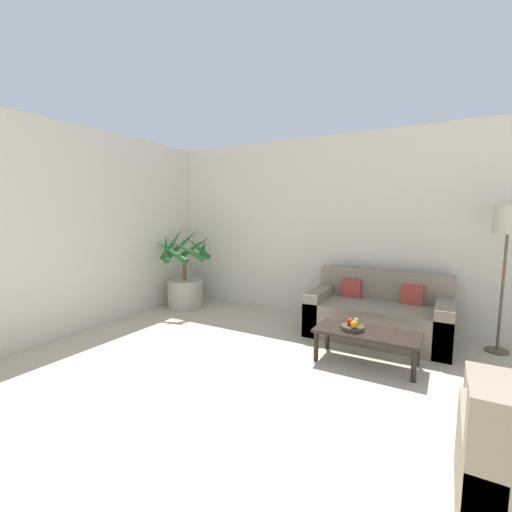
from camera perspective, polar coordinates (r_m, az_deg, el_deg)
The scene contains 9 objects.
wall_back at distance 5.05m, azimuth 22.35°, elevation 4.05°, with size 8.77×0.06×2.70m.
potted_palm at distance 5.84m, azimuth -11.73°, elevation -4.24°, with size 0.94×0.95×1.35m.
sofa_loveseat at distance 4.68m, azimuth 19.59°, elevation -9.35°, with size 1.68×0.86×0.81m.
floor_lamp at distance 4.65m, azimuth 36.42°, elevation 3.59°, with size 0.29×0.29×1.66m.
coffee_table at distance 3.85m, azimuth 17.93°, elevation -12.48°, with size 1.05×0.48×0.35m.
fruit_bowl at distance 3.84m, azimuth 15.78°, elevation -11.40°, with size 0.24×0.24×0.04m.
apple_red at distance 3.84m, azimuth 15.45°, elevation -10.48°, with size 0.08×0.08×0.08m.
apple_green at distance 3.89m, azimuth 16.36°, elevation -10.33°, with size 0.07×0.07×0.07m.
orange_fruit at distance 3.76m, azimuth 16.07°, elevation -10.87°, with size 0.08×0.08×0.08m.
Camera 1 is at (0.63, 1.38, 1.57)m, focal length 24.00 mm.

